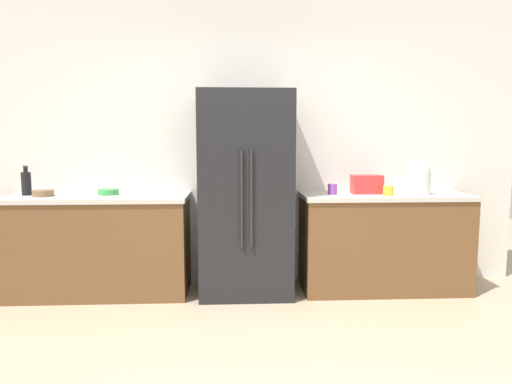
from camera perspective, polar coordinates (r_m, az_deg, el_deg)
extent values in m
cube|color=silver|center=(4.44, -0.65, 8.20)|extent=(5.21, 0.10, 3.05)
cube|color=brown|center=(4.37, -19.13, -6.55)|extent=(1.59, 0.58, 0.86)
cube|color=beige|center=(4.29, -19.36, -0.67)|extent=(1.62, 0.61, 0.04)
cube|color=brown|center=(4.42, 15.64, -6.28)|extent=(1.50, 0.58, 0.86)
cube|color=beige|center=(4.34, 15.82, -0.46)|extent=(1.53, 0.61, 0.04)
cube|color=black|center=(4.08, -1.32, -0.29)|extent=(0.82, 0.62, 1.82)
cylinder|color=#262628|center=(3.76, -1.79, -0.88)|extent=(0.02, 0.02, 0.82)
cylinder|color=#262628|center=(3.76, -0.57, -0.87)|extent=(0.02, 0.02, 0.82)
cube|color=red|center=(4.31, 13.70, 0.95)|extent=(0.27, 0.16, 0.17)
cylinder|color=white|center=(4.39, 19.61, 1.16)|extent=(0.22, 0.22, 0.22)
sphere|color=white|center=(4.38, 19.67, 2.57)|extent=(0.21, 0.21, 0.21)
cylinder|color=black|center=(4.54, -26.83, 0.93)|extent=(0.08, 0.08, 0.21)
cylinder|color=black|center=(4.53, -26.91, 2.49)|extent=(0.04, 0.04, 0.04)
cylinder|color=#333338|center=(4.53, -26.93, 2.86)|extent=(0.04, 0.04, 0.02)
cylinder|color=purple|center=(4.18, 9.54, 0.36)|extent=(0.08, 0.08, 0.10)
cylinder|color=yellow|center=(4.21, 16.22, 0.15)|extent=(0.09, 0.09, 0.08)
cylinder|color=green|center=(4.32, -18.01, 0.02)|extent=(0.18, 0.18, 0.05)
cylinder|color=brown|center=(4.40, -25.11, -0.12)|extent=(0.18, 0.18, 0.06)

